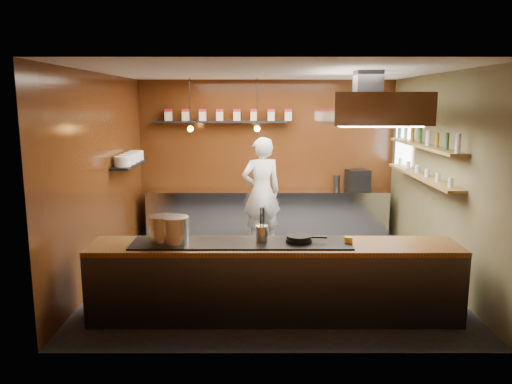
{
  "coord_description": "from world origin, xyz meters",
  "views": [
    {
      "loc": [
        -0.23,
        -7.32,
        2.59
      ],
      "look_at": [
        -0.22,
        0.4,
        1.18
      ],
      "focal_mm": 35.0,
      "sensor_mm": 36.0,
      "label": 1
    }
  ],
  "objects_px": {
    "stockpot_large": "(175,230)",
    "stockpot_small": "(163,229)",
    "espresso_machine": "(358,180)",
    "extractor_hood": "(367,108)",
    "chef": "(261,192)"
  },
  "relations": [
    {
      "from": "stockpot_large",
      "to": "espresso_machine",
      "type": "distance_m",
      "value": 4.84
    },
    {
      "from": "stockpot_small",
      "to": "espresso_machine",
      "type": "bearing_deg",
      "value": 51.0
    },
    {
      "from": "stockpot_small",
      "to": "espresso_machine",
      "type": "xyz_separation_m",
      "value": [
        3.07,
        3.79,
        -0.0
      ]
    },
    {
      "from": "extractor_hood",
      "to": "stockpot_small",
      "type": "height_order",
      "value": "extractor_hood"
    },
    {
      "from": "stockpot_large",
      "to": "stockpot_small",
      "type": "relative_size",
      "value": 0.97
    },
    {
      "from": "stockpot_small",
      "to": "espresso_machine",
      "type": "relative_size",
      "value": 0.87
    },
    {
      "from": "extractor_hood",
      "to": "stockpot_small",
      "type": "distance_m",
      "value": 3.2
    },
    {
      "from": "chef",
      "to": "espresso_machine",
      "type": "bearing_deg",
      "value": -175.09
    },
    {
      "from": "espresso_machine",
      "to": "chef",
      "type": "xyz_separation_m",
      "value": [
        -1.87,
        -0.69,
        -0.11
      ]
    },
    {
      "from": "stockpot_large",
      "to": "espresso_machine",
      "type": "relative_size",
      "value": 0.85
    },
    {
      "from": "stockpot_small",
      "to": "extractor_hood",
      "type": "bearing_deg",
      "value": 24.35
    },
    {
      "from": "stockpot_large",
      "to": "chef",
      "type": "xyz_separation_m",
      "value": [
        1.05,
        3.17,
        -0.12
      ]
    },
    {
      "from": "stockpot_large",
      "to": "chef",
      "type": "relative_size",
      "value": 0.17
    },
    {
      "from": "extractor_hood",
      "to": "stockpot_large",
      "type": "bearing_deg",
      "value": -153.24
    },
    {
      "from": "extractor_hood",
      "to": "chef",
      "type": "distance_m",
      "value": 2.83
    }
  ]
}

